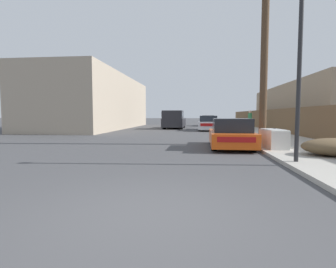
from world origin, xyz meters
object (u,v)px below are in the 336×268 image
Objects in this scene: discarded_fridge at (273,139)px; pedestrian at (250,120)px; car_parked_far at (208,121)px; street_lamp at (300,55)px; parked_sports_car_red at (231,134)px; car_parked_mid at (208,123)px; utility_pole at (265,46)px; brush_pile at (336,147)px; pickup_truck at (174,120)px.

discarded_fridge is 13.48m from pedestrian.
street_lamp is (1.24, -27.09, 2.47)m from car_parked_far.
car_parked_mid is at bearing 93.35° from parked_sports_car_red.
car_parked_far reaches higher than parked_sports_car_red.
utility_pole is (2.06, -11.66, 4.06)m from car_parked_mid.
street_lamp reaches higher than pedestrian.
car_parked_mid is at bearing 95.81° from street_lamp.
utility_pole reaches higher than car_parked_far.
brush_pile is at bearing -76.17° from car_parked_mid.
brush_pile is 1.23× the size of pedestrian.
utility_pole reaches higher than car_parked_mid.
pickup_truck is (-3.92, -7.31, 0.29)m from car_parked_far.
brush_pile is at bearing -80.25° from car_parked_far.
pedestrian reaches higher than discarded_fridge.
street_lamp is at bearing -82.66° from car_parked_mid.
parked_sports_car_red is 23.10m from car_parked_far.
street_lamp reaches higher than car_parked_far.
car_parked_far reaches higher than discarded_fridge.
car_parked_mid reaches higher than discarded_fridge.
pickup_truck is 19.76m from brush_pile.
utility_pole is at bearing 108.77° from brush_pile.
pickup_truck is at bearing 104.60° from street_lamp.
utility_pole is 5.21× the size of pedestrian.
utility_pole reaches higher than pickup_truck.
car_parked_mid is 2.23× the size of brush_pile.
pedestrian reaches higher than parked_sports_car_red.
brush_pile is (1.36, -3.99, -4.30)m from utility_pole.
parked_sports_car_red reaches higher than brush_pile.
pedestrian is (7.15, -3.27, 0.07)m from pickup_truck.
utility_pole is (1.57, -21.84, 4.06)m from car_parked_far.
discarded_fridge is 0.94× the size of pedestrian.
parked_sports_car_red is 0.80× the size of street_lamp.
car_parked_mid is 1.02× the size of car_parked_far.
brush_pile is at bearing -91.12° from pedestrian.
utility_pole is (5.49, -14.53, 3.77)m from pickup_truck.
brush_pile is (1.69, 1.26, -2.71)m from street_lamp.
pickup_truck is at bearing -114.91° from car_parked_far.
discarded_fridge is at bearing -97.37° from pedestrian.
brush_pile is at bearing -40.63° from parked_sports_car_red.
street_lamp is at bearing -93.66° from utility_pole.
car_parked_far is 0.52× the size of utility_pole.
car_parked_far is at bearing 91.36° from parked_sports_car_red.
parked_sports_car_red is 4.07m from brush_pile.
discarded_fridge is 0.29× the size of pickup_truck.
pedestrian is at bearing 156.80° from pickup_truck.
pedestrian is (3.23, -10.58, 0.36)m from car_parked_far.
pickup_truck is 15.98m from utility_pole.
brush_pile is (3.01, -2.73, -0.18)m from parked_sports_car_red.
car_parked_mid is 0.86× the size of pickup_truck.
car_parked_mid is 0.91× the size of street_lamp.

